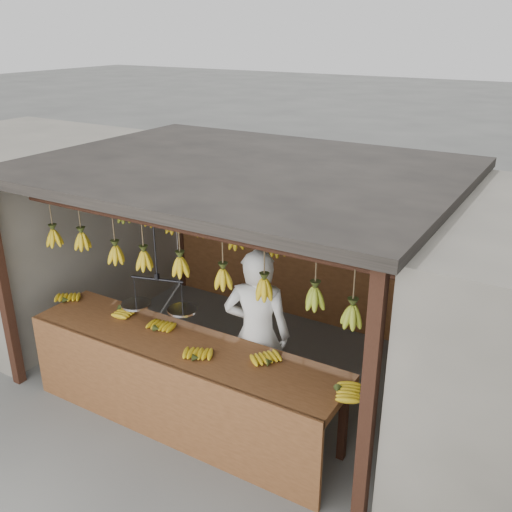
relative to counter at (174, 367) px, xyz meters
The scene contains 8 objects.
ground 1.41m from the counter, 90.62° to the left, with size 80.00×80.00×0.00m, color #5B5B57.
stall 2.01m from the counter, 90.49° to the left, with size 4.30×3.30×2.40m.
neighbor_left 3.84m from the counter, 161.27° to the left, with size 3.00×3.00×2.30m, color slate.
counter is the anchor object (origin of this frame).
hanging_bananas 1.53m from the counter, 90.96° to the left, with size 3.62×2.23×0.39m.
balance_scale 0.64m from the counter, 146.02° to the left, with size 0.75×0.42×0.86m.
vendor 0.85m from the counter, 49.30° to the left, with size 0.65×0.43×1.80m, color white.
bag_bundles 3.23m from the counter, 53.20° to the left, with size 0.08×0.26×1.14m.
Camera 1 is at (3.02, -4.76, 3.69)m, focal length 40.00 mm.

